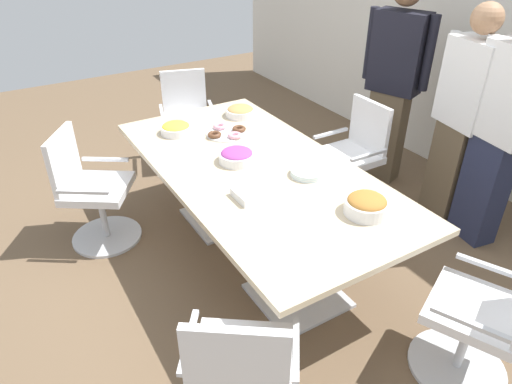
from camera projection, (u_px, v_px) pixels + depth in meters
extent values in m
cube|color=brown|center=(256.00, 253.00, 3.57)|extent=(10.00, 10.00, 0.01)
cube|color=white|center=(501.00, 29.00, 3.89)|extent=(8.00, 0.10, 2.80)
cube|color=#CCB793|center=(256.00, 170.00, 3.18)|extent=(2.40, 1.20, 0.04)
cube|color=silver|center=(223.00, 217.00, 3.96)|extent=(0.56, 0.56, 0.02)
cylinder|color=silver|center=(221.00, 181.00, 3.78)|extent=(0.09, 0.09, 0.69)
cube|color=silver|center=(298.00, 295.00, 3.16)|extent=(0.56, 0.56, 0.02)
cylinder|color=silver|center=(300.00, 254.00, 2.97)|extent=(0.09, 0.09, 0.69)
cylinder|color=silver|center=(342.00, 201.00, 4.18)|extent=(0.55, 0.55, 0.02)
cylinder|color=silver|center=(345.00, 180.00, 4.06)|extent=(0.05, 0.05, 0.41)
cube|color=white|center=(347.00, 156.00, 3.94)|extent=(0.46, 0.46, 0.06)
cube|color=white|center=(370.00, 125.00, 3.91)|extent=(0.44, 0.04, 0.42)
cube|color=silver|center=(369.00, 155.00, 3.70)|extent=(0.03, 0.37, 0.02)
cube|color=silver|center=(331.00, 133.00, 4.06)|extent=(0.03, 0.37, 0.02)
cylinder|color=silver|center=(191.00, 161.00, 4.83)|extent=(0.68, 0.68, 0.02)
cylinder|color=silver|center=(190.00, 142.00, 4.72)|extent=(0.05, 0.05, 0.41)
cube|color=white|center=(188.00, 121.00, 4.59)|extent=(0.58, 0.58, 0.06)
cube|color=white|center=(184.00, 91.00, 4.64)|extent=(0.17, 0.43, 0.42)
cube|color=silver|center=(212.00, 107.00, 4.58)|extent=(0.36, 0.14, 0.02)
cube|color=silver|center=(162.00, 112.00, 4.48)|extent=(0.36, 0.14, 0.02)
cylinder|color=silver|center=(108.00, 236.00, 3.73)|extent=(0.75, 0.75, 0.02)
cylinder|color=silver|center=(103.00, 214.00, 3.61)|extent=(0.05, 0.05, 0.41)
cube|color=white|center=(98.00, 189.00, 3.49)|extent=(0.64, 0.64, 0.06)
cube|color=white|center=(63.00, 160.00, 3.38)|extent=(0.39, 0.28, 0.42)
cube|color=silver|center=(105.00, 159.00, 3.64)|extent=(0.23, 0.32, 0.02)
cube|color=silver|center=(83.00, 192.00, 3.22)|extent=(0.23, 0.32, 0.02)
cube|color=white|center=(242.00, 362.00, 2.16)|extent=(0.64, 0.64, 0.06)
cube|color=white|center=(236.00, 366.00, 1.86)|extent=(0.29, 0.38, 0.42)
cube|color=silver|center=(188.00, 341.00, 2.12)|extent=(0.32, 0.24, 0.02)
cube|color=silver|center=(296.00, 348.00, 2.08)|extent=(0.32, 0.24, 0.02)
cylinder|color=silver|center=(456.00, 366.00, 2.67)|extent=(0.72, 0.72, 0.02)
cylinder|color=silver|center=(465.00, 340.00, 2.56)|extent=(0.05, 0.05, 0.41)
cube|color=white|center=(475.00, 310.00, 2.44)|extent=(0.61, 0.61, 0.06)
cube|color=silver|center=(470.00, 323.00, 2.20)|extent=(0.35, 0.18, 0.02)
cube|color=silver|center=(491.00, 267.00, 2.55)|extent=(0.35, 0.18, 0.02)
cube|color=brown|center=(385.00, 135.00, 4.38)|extent=(0.37, 0.30, 0.86)
cube|color=black|center=(398.00, 53.00, 3.97)|extent=(0.49, 0.35, 0.68)
cylinder|color=black|center=(429.00, 54.00, 3.81)|extent=(0.10, 0.10, 0.62)
cylinder|color=black|center=(371.00, 44.00, 4.10)|extent=(0.10, 0.10, 0.62)
cube|color=brown|center=(449.00, 171.00, 3.83)|extent=(0.35, 0.26, 0.82)
cube|color=white|center=(471.00, 84.00, 3.44)|extent=(0.47, 0.30, 0.65)
sphere|color=tan|center=(487.00, 18.00, 3.20)|extent=(0.22, 0.22, 0.22)
cylinder|color=white|center=(499.00, 91.00, 3.21)|extent=(0.09, 0.09, 0.59)
cylinder|color=white|center=(448.00, 70.00, 3.64)|extent=(0.09, 0.09, 0.59)
cube|color=#232842|center=(483.00, 190.00, 3.55)|extent=(0.35, 0.25, 0.85)
cube|color=white|center=(511.00, 94.00, 3.15)|extent=(0.47, 0.29, 0.67)
cylinder|color=white|center=(483.00, 77.00, 3.34)|extent=(0.09, 0.09, 0.61)
cylinder|color=white|center=(237.00, 157.00, 3.22)|extent=(0.25, 0.25, 0.07)
ellipsoid|color=#9E3D8E|center=(237.00, 153.00, 3.21)|extent=(0.22, 0.22, 0.06)
cylinder|color=white|center=(240.00, 112.00, 3.94)|extent=(0.25, 0.25, 0.06)
ellipsoid|color=tan|center=(240.00, 109.00, 3.92)|extent=(0.22, 0.22, 0.05)
cylinder|color=white|center=(366.00, 207.00, 2.68)|extent=(0.26, 0.26, 0.08)
ellipsoid|color=#AD702D|center=(367.00, 201.00, 2.65)|extent=(0.23, 0.23, 0.08)
cylinder|color=white|center=(176.00, 130.00, 3.64)|extent=(0.24, 0.24, 0.06)
ellipsoid|color=yellow|center=(176.00, 126.00, 3.62)|extent=(0.21, 0.21, 0.05)
cylinder|color=white|center=(226.00, 134.00, 3.63)|extent=(0.31, 0.31, 0.01)
torus|color=pink|center=(235.00, 135.00, 3.55)|extent=(0.11, 0.11, 0.03)
torus|color=brown|center=(239.00, 129.00, 3.65)|extent=(0.11, 0.11, 0.03)
torus|color=pink|center=(220.00, 126.00, 3.70)|extent=(0.11, 0.11, 0.03)
torus|color=brown|center=(214.00, 135.00, 3.56)|extent=(0.11, 0.11, 0.03)
cylinder|color=white|center=(307.00, 175.00, 3.08)|extent=(0.22, 0.22, 0.01)
cylinder|color=silver|center=(307.00, 174.00, 3.07)|extent=(0.22, 0.22, 0.01)
cylinder|color=white|center=(307.00, 173.00, 3.07)|extent=(0.22, 0.22, 0.01)
cylinder|color=silver|center=(307.00, 173.00, 3.07)|extent=(0.22, 0.22, 0.01)
cylinder|color=white|center=(307.00, 172.00, 3.06)|extent=(0.22, 0.22, 0.01)
cylinder|color=silver|center=(307.00, 171.00, 3.06)|extent=(0.22, 0.22, 0.01)
cylinder|color=white|center=(307.00, 170.00, 3.06)|extent=(0.22, 0.22, 0.01)
cube|color=white|center=(250.00, 194.00, 2.83)|extent=(0.18, 0.18, 0.05)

